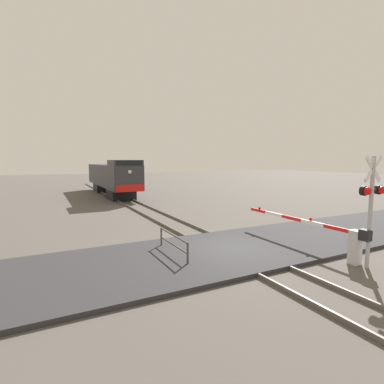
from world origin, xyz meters
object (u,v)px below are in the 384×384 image
Objects in this scene: crossing_signal at (372,199)px; guard_railing at (173,242)px; crossing_gate at (334,236)px; locomotive at (112,177)px.

guard_railing is at bearing 143.60° from crossing_signal.
guard_railing is (-5.73, 2.90, -0.26)m from crossing_gate.
crossing_gate is at bearing 92.16° from crossing_signal.
crossing_signal is at bearing -36.40° from guard_railing.
crossing_signal reaches higher than locomotive.
locomotive reaches higher than guard_railing.
crossing_gate is 2.46× the size of guard_railing.
crossing_gate is at bearing -26.85° from guard_railing.
guard_railing is (-5.78, 4.26, -1.89)m from crossing_signal.
locomotive is 25.83m from crossing_gate.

